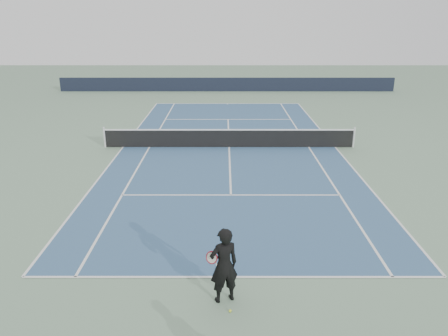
{
  "coord_description": "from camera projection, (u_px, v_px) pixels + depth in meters",
  "views": [
    {
      "loc": [
        -0.25,
        -21.62,
        6.4
      ],
      "look_at": [
        -0.26,
        -6.41,
        1.1
      ],
      "focal_mm": 35.0,
      "sensor_mm": 36.0,
      "label": 1
    }
  ],
  "objects": [
    {
      "name": "ground",
      "position": [
        229.0,
        147.0,
        22.52
      ],
      "size": [
        80.0,
        80.0,
        0.0
      ],
      "primitive_type": "plane",
      "color": "gray"
    },
    {
      "name": "court_surface",
      "position": [
        229.0,
        147.0,
        22.52
      ],
      "size": [
        10.97,
        23.77,
        0.01
      ],
      "primitive_type": "cube",
      "color": "#34567C",
      "rests_on": "ground"
    },
    {
      "name": "tennis_net",
      "position": [
        229.0,
        138.0,
        22.36
      ],
      "size": [
        12.9,
        0.1,
        1.07
      ],
      "color": "silver",
      "rests_on": "ground"
    },
    {
      "name": "windscreen_far",
      "position": [
        227.0,
        84.0,
        39.21
      ],
      "size": [
        30.0,
        0.25,
        1.2
      ],
      "primitive_type": "cube",
      "color": "black",
      "rests_on": "ground"
    },
    {
      "name": "tennis_player",
      "position": [
        224.0,
        265.0,
        10.1
      ],
      "size": [
        0.88,
        0.73,
        1.89
      ],
      "color": "black",
      "rests_on": "ground"
    },
    {
      "name": "tennis_ball",
      "position": [
        230.0,
        311.0,
        9.97
      ],
      "size": [
        0.07,
        0.07,
        0.07
      ],
      "primitive_type": "sphere",
      "color": "yellow",
      "rests_on": "ground"
    }
  ]
}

